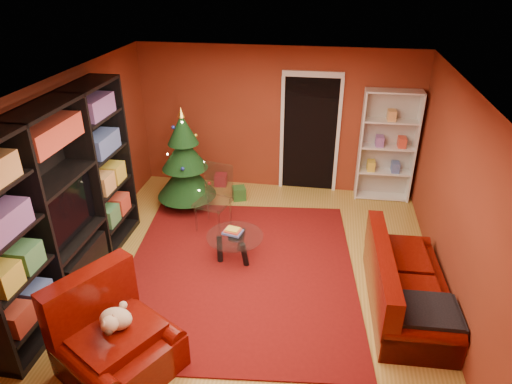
% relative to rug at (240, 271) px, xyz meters
% --- Properties ---
extents(floor, '(5.00, 5.50, 0.05)m').
position_rel_rug_xyz_m(floor, '(0.16, 0.02, -0.04)').
color(floor, '#A37F31').
rests_on(floor, ground).
extents(ceiling, '(5.00, 5.50, 0.05)m').
position_rel_rug_xyz_m(ceiling, '(0.16, 0.02, 2.61)').
color(ceiling, silver).
rests_on(ceiling, wall_back).
extents(wall_back, '(5.00, 0.05, 2.60)m').
position_rel_rug_xyz_m(wall_back, '(0.16, 2.79, 1.29)').
color(wall_back, maroon).
rests_on(wall_back, ground).
extents(wall_left, '(0.05, 5.50, 2.60)m').
position_rel_rug_xyz_m(wall_left, '(-2.37, 0.02, 1.29)').
color(wall_left, maroon).
rests_on(wall_left, ground).
extents(wall_right, '(0.05, 5.50, 2.60)m').
position_rel_rug_xyz_m(wall_right, '(2.68, 0.02, 1.29)').
color(wall_right, maroon).
rests_on(wall_right, ground).
extents(doorway, '(1.06, 0.60, 2.16)m').
position_rel_rug_xyz_m(doorway, '(0.76, 2.75, 1.04)').
color(doorway, black).
rests_on(doorway, floor).
extents(rug, '(3.50, 3.97, 0.02)m').
position_rel_rug_xyz_m(rug, '(0.00, 0.00, 0.00)').
color(rug, maroon).
rests_on(rug, floor).
extents(media_unit, '(0.49, 3.18, 2.44)m').
position_rel_rug_xyz_m(media_unit, '(-2.12, -0.57, 1.21)').
color(media_unit, black).
rests_on(media_unit, floor).
extents(christmas_tree, '(1.30, 1.30, 1.80)m').
position_rel_rug_xyz_m(christmas_tree, '(-1.27, 1.71, 0.86)').
color(christmas_tree, black).
rests_on(christmas_tree, floor).
extents(gift_box_teal, '(0.31, 0.31, 0.27)m').
position_rel_rug_xyz_m(gift_box_teal, '(-1.52, 1.71, 0.13)').
color(gift_box_teal, teal).
rests_on(gift_box_teal, floor).
extents(gift_box_green, '(0.30, 0.30, 0.23)m').
position_rel_rug_xyz_m(gift_box_green, '(-0.43, 2.11, 0.10)').
color(gift_box_green, '#225720').
rests_on(gift_box_green, floor).
extents(gift_box_red, '(0.24, 0.24, 0.22)m').
position_rel_rug_xyz_m(gift_box_red, '(-0.88, 2.61, 0.10)').
color(gift_box_red, maroon).
rests_on(gift_box_red, floor).
extents(white_bookshelf, '(0.94, 0.35, 2.02)m').
position_rel_rug_xyz_m(white_bookshelf, '(2.11, 2.59, 0.97)').
color(white_bookshelf, white).
rests_on(white_bookshelf, floor).
extents(armchair, '(1.52, 1.52, 0.87)m').
position_rel_rug_xyz_m(armchair, '(-0.91, -1.87, 0.42)').
color(armchair, '#490804').
rests_on(armchair, rug).
extents(dog, '(0.46, 0.50, 0.28)m').
position_rel_rug_xyz_m(dog, '(-0.92, -1.80, 0.64)').
color(dog, beige).
rests_on(dog, armchair).
extents(sofa, '(0.94, 1.96, 0.83)m').
position_rel_rug_xyz_m(sofa, '(2.18, -0.36, 0.41)').
color(sofa, '#490804').
rests_on(sofa, rug).
extents(coffee_table, '(0.96, 0.96, 0.50)m').
position_rel_rug_xyz_m(coffee_table, '(-0.12, 0.27, 0.20)').
color(coffee_table, gray).
rests_on(coffee_table, rug).
extents(acrylic_chair, '(0.61, 0.64, 0.96)m').
position_rel_rug_xyz_m(acrylic_chair, '(-0.63, 1.04, 0.47)').
color(acrylic_chair, '#66605B').
rests_on(acrylic_chair, rug).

